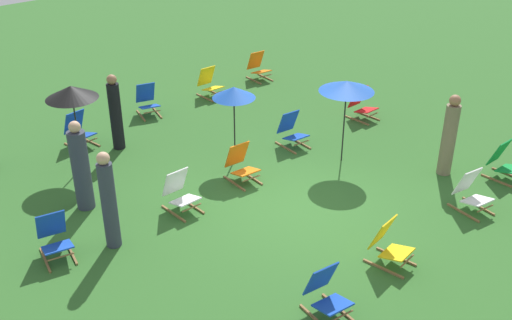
{
  "coord_description": "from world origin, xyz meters",
  "views": [
    {
      "loc": [
        -7.4,
        -6.88,
        6.28
      ],
      "look_at": [
        0.0,
        1.2,
        0.5
      ],
      "focal_mm": 42.3,
      "sensor_mm": 36.0,
      "label": 1
    }
  ],
  "objects_px": {
    "deckchair_1": "(362,105)",
    "person_1": "(116,113)",
    "deckchair_13": "(241,165)",
    "deckchair_3": "(504,162)",
    "deckchair_4": "(210,83)",
    "umbrella_2": "(347,86)",
    "deckchair_0": "(292,131)",
    "deckchair_2": "(471,193)",
    "deckchair_10": "(147,101)",
    "deckchair_8": "(79,130)",
    "umbrella_0": "(71,92)",
    "deckchair_5": "(389,244)",
    "person_0": "(81,168)",
    "deckchair_9": "(326,294)",
    "umbrella_1": "(234,93)",
    "person_3": "(449,137)",
    "deckchair_11": "(55,238)",
    "person_2": "(109,202)",
    "deckchair_6": "(180,193)",
    "deckchair_12": "(258,67)"
  },
  "relations": [
    {
      "from": "deckchair_8",
      "to": "person_2",
      "type": "bearing_deg",
      "value": -118.35
    },
    {
      "from": "deckchair_8",
      "to": "person_0",
      "type": "relative_size",
      "value": 0.46
    },
    {
      "from": "deckchair_8",
      "to": "umbrella_2",
      "type": "relative_size",
      "value": 0.44
    },
    {
      "from": "deckchair_0",
      "to": "deckchair_2",
      "type": "distance_m",
      "value": 4.3
    },
    {
      "from": "deckchair_13",
      "to": "deckchair_3",
      "type": "bearing_deg",
      "value": -36.16
    },
    {
      "from": "deckchair_4",
      "to": "deckchair_13",
      "type": "xyz_separation_m",
      "value": [
        -2.49,
        -4.17,
        0.0
      ]
    },
    {
      "from": "umbrella_1",
      "to": "deckchair_1",
      "type": "bearing_deg",
      "value": -6.96
    },
    {
      "from": "deckchair_9",
      "to": "deckchair_11",
      "type": "bearing_deg",
      "value": 128.26
    },
    {
      "from": "umbrella_1",
      "to": "person_3",
      "type": "xyz_separation_m",
      "value": [
        2.88,
        -3.51,
        -0.73
      ]
    },
    {
      "from": "deckchair_4",
      "to": "umbrella_1",
      "type": "height_order",
      "value": "umbrella_1"
    },
    {
      "from": "deckchair_6",
      "to": "deckchair_12",
      "type": "height_order",
      "value": "same"
    },
    {
      "from": "deckchair_2",
      "to": "deckchair_12",
      "type": "height_order",
      "value": "same"
    },
    {
      "from": "deckchair_1",
      "to": "person_1",
      "type": "xyz_separation_m",
      "value": [
        -5.47,
        2.72,
        0.49
      ]
    },
    {
      "from": "deckchair_5",
      "to": "deckchair_11",
      "type": "height_order",
      "value": "same"
    },
    {
      "from": "deckchair_5",
      "to": "umbrella_2",
      "type": "xyz_separation_m",
      "value": [
        2.26,
        2.93,
        1.39
      ]
    },
    {
      "from": "deckchair_10",
      "to": "deckchair_3",
      "type": "bearing_deg",
      "value": -48.59
    },
    {
      "from": "deckchair_2",
      "to": "deckchair_4",
      "type": "xyz_separation_m",
      "value": [
        -0.01,
        7.99,
        0.0
      ]
    },
    {
      "from": "deckchair_9",
      "to": "deckchair_1",
      "type": "bearing_deg",
      "value": 43.2
    },
    {
      "from": "deckchair_2",
      "to": "deckchair_3",
      "type": "distance_m",
      "value": 1.63
    },
    {
      "from": "umbrella_2",
      "to": "deckchair_11",
      "type": "bearing_deg",
      "value": 170.9
    },
    {
      "from": "deckchair_4",
      "to": "deckchair_5",
      "type": "bearing_deg",
      "value": -106.6
    },
    {
      "from": "deckchair_10",
      "to": "umbrella_0",
      "type": "distance_m",
      "value": 3.35
    },
    {
      "from": "deckchair_6",
      "to": "person_1",
      "type": "bearing_deg",
      "value": 80.59
    },
    {
      "from": "deckchair_13",
      "to": "person_0",
      "type": "distance_m",
      "value": 3.21
    },
    {
      "from": "umbrella_1",
      "to": "person_2",
      "type": "xyz_separation_m",
      "value": [
        -3.69,
        -1.03,
        -0.7
      ]
    },
    {
      "from": "deckchair_8",
      "to": "umbrella_0",
      "type": "bearing_deg",
      "value": -124.14
    },
    {
      "from": "deckchair_3",
      "to": "deckchair_11",
      "type": "bearing_deg",
      "value": 156.33
    },
    {
      "from": "umbrella_1",
      "to": "deckchair_5",
      "type": "bearing_deg",
      "value": -96.98
    },
    {
      "from": "umbrella_1",
      "to": "person_2",
      "type": "distance_m",
      "value": 3.9
    },
    {
      "from": "deckchair_11",
      "to": "umbrella_1",
      "type": "height_order",
      "value": "umbrella_1"
    },
    {
      "from": "deckchair_1",
      "to": "deckchair_8",
      "type": "xyz_separation_m",
      "value": [
        -6.07,
        3.46,
        0.0
      ]
    },
    {
      "from": "deckchair_4",
      "to": "deckchair_3",
      "type": "bearing_deg",
      "value": -77.14
    },
    {
      "from": "deckchair_10",
      "to": "deckchair_6",
      "type": "bearing_deg",
      "value": -99.3
    },
    {
      "from": "deckchair_4",
      "to": "person_2",
      "type": "bearing_deg",
      "value": -141.21
    },
    {
      "from": "deckchair_9",
      "to": "person_0",
      "type": "distance_m",
      "value": 5.29
    },
    {
      "from": "deckchair_8",
      "to": "umbrella_0",
      "type": "xyz_separation_m",
      "value": [
        -0.5,
        -1.02,
        1.37
      ]
    },
    {
      "from": "deckchair_3",
      "to": "umbrella_2",
      "type": "bearing_deg",
      "value": 125.39
    },
    {
      "from": "deckchair_6",
      "to": "umbrella_0",
      "type": "distance_m",
      "value": 3.21
    },
    {
      "from": "deckchair_2",
      "to": "deckchair_10",
      "type": "bearing_deg",
      "value": 113.52
    },
    {
      "from": "deckchair_1",
      "to": "deckchair_0",
      "type": "bearing_deg",
      "value": 177.66
    },
    {
      "from": "deckchair_4",
      "to": "umbrella_0",
      "type": "relative_size",
      "value": 0.44
    },
    {
      "from": "deckchair_10",
      "to": "deckchair_13",
      "type": "bearing_deg",
      "value": -80.04
    },
    {
      "from": "deckchair_2",
      "to": "deckchair_13",
      "type": "distance_m",
      "value": 4.56
    },
    {
      "from": "deckchair_13",
      "to": "umbrella_2",
      "type": "bearing_deg",
      "value": -15.39
    },
    {
      "from": "deckchair_1",
      "to": "umbrella_2",
      "type": "bearing_deg",
      "value": -151.2
    },
    {
      "from": "deckchair_12",
      "to": "person_0",
      "type": "xyz_separation_m",
      "value": [
        -7.33,
        -3.01,
        0.49
      ]
    },
    {
      "from": "deckchair_9",
      "to": "umbrella_0",
      "type": "height_order",
      "value": "umbrella_0"
    },
    {
      "from": "deckchair_9",
      "to": "deckchair_8",
      "type": "bearing_deg",
      "value": 98.11
    },
    {
      "from": "deckchair_3",
      "to": "person_2",
      "type": "bearing_deg",
      "value": 156.14
    },
    {
      "from": "deckchair_4",
      "to": "deckchair_9",
      "type": "bearing_deg",
      "value": -116.63
    }
  ]
}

